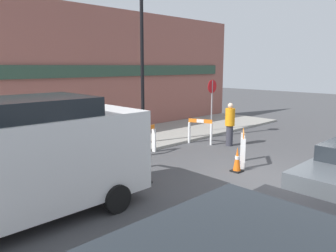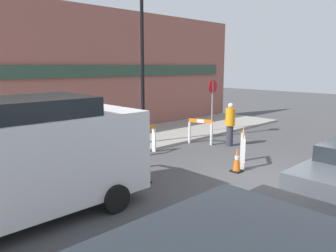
{
  "view_description": "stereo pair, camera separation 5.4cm",
  "coord_description": "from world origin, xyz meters",
  "px_view_note": "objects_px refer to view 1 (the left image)",
  "views": [
    {
      "loc": [
        -7.67,
        -4.07,
        3.02
      ],
      "look_at": [
        -0.03,
        3.8,
        1.0
      ],
      "focal_mm": 35.0,
      "sensor_mm": 36.0,
      "label": 1
    },
    {
      "loc": [
        -7.63,
        -4.11,
        3.02
      ],
      "look_at": [
        -0.03,
        3.8,
        1.0
      ],
      "focal_mm": 35.0,
      "sensor_mm": 36.0,
      "label": 2
    }
  ],
  "objects_px": {
    "person_worker": "(230,123)",
    "work_van": "(20,156)",
    "stop_sign": "(212,97)",
    "streetlamp_post": "(142,37)",
    "person_pedestrian": "(1,138)"
  },
  "relations": [
    {
      "from": "person_worker",
      "to": "work_van",
      "type": "relative_size",
      "value": 0.33
    },
    {
      "from": "person_worker",
      "to": "stop_sign",
      "type": "bearing_deg",
      "value": -121.25
    },
    {
      "from": "stop_sign",
      "to": "person_worker",
      "type": "height_order",
      "value": "stop_sign"
    },
    {
      "from": "person_worker",
      "to": "work_van",
      "type": "distance_m",
      "value": 8.08
    },
    {
      "from": "streetlamp_post",
      "to": "person_pedestrian",
      "type": "height_order",
      "value": "streetlamp_post"
    },
    {
      "from": "streetlamp_post",
      "to": "person_worker",
      "type": "height_order",
      "value": "streetlamp_post"
    },
    {
      "from": "stop_sign",
      "to": "person_pedestrian",
      "type": "relative_size",
      "value": 1.4
    },
    {
      "from": "person_worker",
      "to": "person_pedestrian",
      "type": "bearing_deg",
      "value": -15.38
    },
    {
      "from": "streetlamp_post",
      "to": "stop_sign",
      "type": "bearing_deg",
      "value": -3.65
    },
    {
      "from": "person_worker",
      "to": "work_van",
      "type": "bearing_deg",
      "value": 11.19
    },
    {
      "from": "stop_sign",
      "to": "work_van",
      "type": "height_order",
      "value": "work_van"
    },
    {
      "from": "person_worker",
      "to": "person_pedestrian",
      "type": "height_order",
      "value": "person_pedestrian"
    },
    {
      "from": "stop_sign",
      "to": "person_worker",
      "type": "relative_size",
      "value": 1.4
    },
    {
      "from": "stop_sign",
      "to": "work_van",
      "type": "relative_size",
      "value": 0.46
    },
    {
      "from": "streetlamp_post",
      "to": "work_van",
      "type": "height_order",
      "value": "streetlamp_post"
    }
  ]
}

